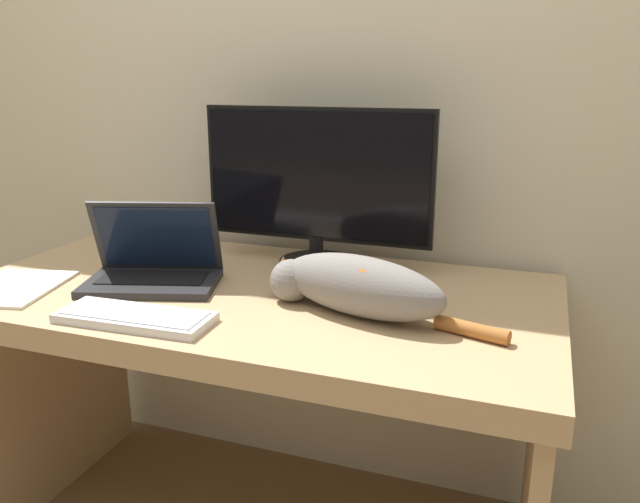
{
  "coord_description": "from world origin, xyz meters",
  "views": [
    {
      "loc": [
        0.67,
        -0.97,
        1.3
      ],
      "look_at": [
        0.2,
        0.35,
        0.9
      ],
      "focal_mm": 35.0,
      "sensor_mm": 36.0,
      "label": 1
    }
  ],
  "objects_px": {
    "cat": "(355,284)",
    "external_keyboard": "(135,317)",
    "laptop": "(153,268)",
    "monitor": "(316,186)"
  },
  "relations": [
    {
      "from": "cat",
      "to": "external_keyboard",
      "type": "bearing_deg",
      "value": -138.93
    },
    {
      "from": "laptop",
      "to": "external_keyboard",
      "type": "distance_m",
      "value": 0.26
    },
    {
      "from": "laptop",
      "to": "external_keyboard",
      "type": "height_order",
      "value": "laptop"
    },
    {
      "from": "external_keyboard",
      "to": "cat",
      "type": "xyz_separation_m",
      "value": [
        0.44,
        0.21,
        0.06
      ]
    },
    {
      "from": "monitor",
      "to": "laptop",
      "type": "xyz_separation_m",
      "value": [
        -0.34,
        -0.29,
        -0.19
      ]
    },
    {
      "from": "monitor",
      "to": "laptop",
      "type": "bearing_deg",
      "value": -139.57
    },
    {
      "from": "laptop",
      "to": "monitor",
      "type": "bearing_deg",
      "value": 23.11
    },
    {
      "from": "external_keyboard",
      "to": "monitor",
      "type": "bearing_deg",
      "value": 63.54
    },
    {
      "from": "monitor",
      "to": "external_keyboard",
      "type": "bearing_deg",
      "value": -114.08
    },
    {
      "from": "monitor",
      "to": "external_keyboard",
      "type": "xyz_separation_m",
      "value": [
        -0.24,
        -0.53,
        -0.22
      ]
    }
  ]
}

